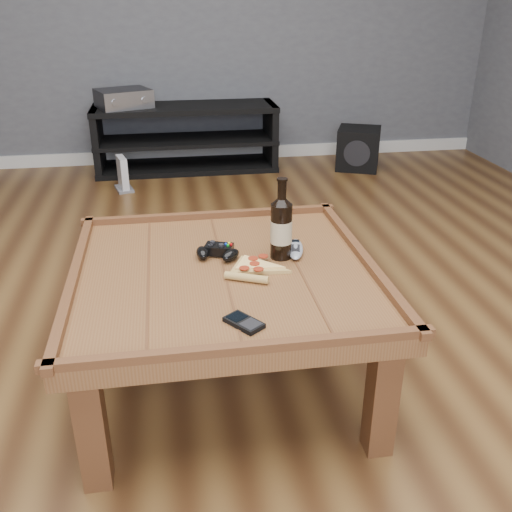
{
  "coord_description": "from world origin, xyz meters",
  "views": [
    {
      "loc": [
        -0.17,
        -1.7,
        1.3
      ],
      "look_at": [
        0.1,
        -0.06,
        0.52
      ],
      "focal_mm": 40.0,
      "sensor_mm": 36.0,
      "label": 1
    }
  ],
  "objects": [
    {
      "name": "ground",
      "position": [
        0.0,
        0.0,
        0.0
      ],
      "size": [
        6.0,
        6.0,
        0.0
      ],
      "primitive_type": "plane",
      "color": "#402512",
      "rests_on": "ground"
    },
    {
      "name": "baseboard",
      "position": [
        0.0,
        2.99,
        0.05
      ],
      "size": [
        5.0,
        0.02,
        0.1
      ],
      "primitive_type": "cube",
      "color": "silver",
      "rests_on": "ground"
    },
    {
      "name": "coffee_table",
      "position": [
        0.0,
        0.0,
        0.39
      ],
      "size": [
        1.03,
        1.03,
        0.48
      ],
      "color": "brown",
      "rests_on": "ground"
    },
    {
      "name": "media_console",
      "position": [
        0.0,
        2.75,
        0.25
      ],
      "size": [
        1.4,
        0.45,
        0.5
      ],
      "color": "black",
      "rests_on": "ground"
    },
    {
      "name": "beer_bottle",
      "position": [
        0.21,
        0.07,
        0.57
      ],
      "size": [
        0.07,
        0.07,
        0.29
      ],
      "color": "black",
      "rests_on": "coffee_table"
    },
    {
      "name": "game_controller",
      "position": [
        -0.01,
        0.1,
        0.47
      ],
      "size": [
        0.16,
        0.14,
        0.05
      ],
      "rotation": [
        0.0,
        0.0,
        -0.35
      ],
      "color": "black",
      "rests_on": "coffee_table"
    },
    {
      "name": "pizza_slice",
      "position": [
        0.1,
        -0.02,
        0.46
      ],
      "size": [
        0.25,
        0.3,
        0.03
      ],
      "rotation": [
        0.0,
        0.0,
        -0.43
      ],
      "color": "tan",
      "rests_on": "coffee_table"
    },
    {
      "name": "smartphone",
      "position": [
        0.02,
        -0.35,
        0.46
      ],
      "size": [
        0.12,
        0.13,
        0.02
      ],
      "rotation": [
        0.0,
        0.0,
        0.64
      ],
      "color": "black",
      "rests_on": "coffee_table"
    },
    {
      "name": "remote_control",
      "position": [
        0.27,
        0.1,
        0.46
      ],
      "size": [
        0.09,
        0.18,
        0.03
      ],
      "rotation": [
        0.0,
        0.0,
        -0.22
      ],
      "color": "#969CA3",
      "rests_on": "coffee_table"
    },
    {
      "name": "av_receiver",
      "position": [
        -0.45,
        2.75,
        0.56
      ],
      "size": [
        0.46,
        0.42,
        0.13
      ],
      "rotation": [
        0.0,
        0.0,
        0.36
      ],
      "color": "black",
      "rests_on": "media_console"
    },
    {
      "name": "subwoofer",
      "position": [
        1.34,
        2.56,
        0.16
      ],
      "size": [
        0.42,
        0.42,
        0.32
      ],
      "rotation": [
        0.0,
        0.0,
        -0.39
      ],
      "color": "black",
      "rests_on": "ground"
    },
    {
      "name": "game_console",
      "position": [
        -0.48,
        2.29,
        0.11
      ],
      "size": [
        0.15,
        0.21,
        0.24
      ],
      "rotation": [
        0.0,
        0.0,
        0.25
      ],
      "color": "slate",
      "rests_on": "ground"
    }
  ]
}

